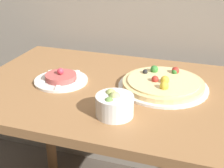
% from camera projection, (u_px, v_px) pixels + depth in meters
% --- Properties ---
extents(dining_table, '(1.17, 0.75, 0.78)m').
position_uv_depth(dining_table, '(118.00, 114.00, 1.28)').
color(dining_table, olive).
rests_on(dining_table, ground_plane).
extents(pizza_plate, '(0.35, 0.35, 0.06)m').
position_uv_depth(pizza_plate, '(163.00, 84.00, 1.23)').
color(pizza_plate, silver).
rests_on(pizza_plate, dining_table).
extents(tartare_plate, '(0.22, 0.22, 0.06)m').
position_uv_depth(tartare_plate, '(61.00, 79.00, 1.29)').
color(tartare_plate, silver).
rests_on(tartare_plate, dining_table).
extents(small_bowl, '(0.13, 0.13, 0.09)m').
position_uv_depth(small_bowl, '(114.00, 104.00, 1.03)').
color(small_bowl, white).
rests_on(small_bowl, dining_table).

